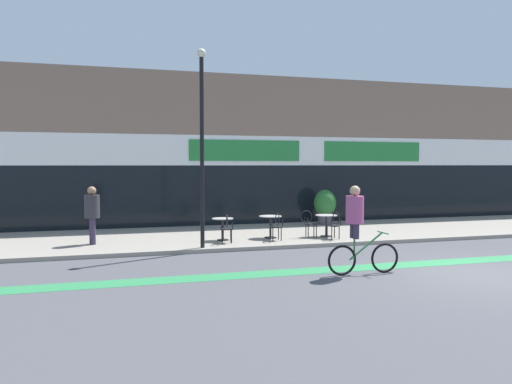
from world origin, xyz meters
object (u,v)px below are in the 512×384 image
at_px(bistro_table_0, 223,225).
at_px(bistro_table_1, 270,222).
at_px(cafe_chair_2_side, 309,222).
at_px(cyclist_0, 358,225).
at_px(cafe_chair_1_near, 276,225).
at_px(cafe_chair_2_near, 335,223).
at_px(cafe_chair_0_near, 227,227).
at_px(bistro_table_2, 326,221).
at_px(lamp_post, 202,135).
at_px(pedestrian_near_end, 92,210).
at_px(planter_pot, 325,205).

bearing_deg(bistro_table_0, bistro_table_1, 2.50).
xyz_separation_m(cafe_chair_2_side, cyclist_0, (-0.89, -5.08, 0.52)).
distance_m(cafe_chair_1_near, cafe_chair_2_near, 1.93).
relative_size(bistro_table_1, cafe_chair_1_near, 0.83).
distance_m(bistro_table_0, cyclist_0, 5.64).
bearing_deg(cafe_chair_0_near, bistro_table_0, 7.36).
xyz_separation_m(bistro_table_2, cyclist_0, (-1.52, -5.07, 0.51)).
height_order(lamp_post, pedestrian_near_end, lamp_post).
relative_size(cafe_chair_0_near, cafe_chair_2_side, 1.00).
xyz_separation_m(bistro_table_0, cafe_chair_2_side, (2.91, -0.15, 0.01)).
xyz_separation_m(cafe_chair_1_near, planter_pot, (3.29, 3.59, 0.26)).
height_order(bistro_table_2, cyclist_0, cyclist_0).
bearing_deg(planter_pot, lamp_post, -143.82).
relative_size(cafe_chair_2_side, lamp_post, 0.16).
bearing_deg(planter_pot, cafe_chair_2_side, -122.24).
xyz_separation_m(bistro_table_2, lamp_post, (-4.42, -1.05, 2.76)).
bearing_deg(cafe_chair_0_near, planter_pot, -45.06).
height_order(cyclist_0, pedestrian_near_end, cyclist_0).
xyz_separation_m(cafe_chair_0_near, cyclist_0, (2.03, -4.61, 0.52)).
xyz_separation_m(cafe_chair_0_near, lamp_post, (-0.86, -0.58, 2.77)).
height_order(cafe_chair_2_near, pedestrian_near_end, pedestrian_near_end).
relative_size(bistro_table_0, cafe_chair_2_near, 0.79).
bearing_deg(cafe_chair_2_near, bistro_table_1, 59.04).
relative_size(lamp_post, cyclist_0, 2.79).
bearing_deg(bistro_table_1, cafe_chair_1_near, -90.11).
distance_m(bistro_table_2, planter_pot, 3.49).
height_order(cafe_chair_1_near, cafe_chair_2_side, same).
relative_size(bistro_table_0, lamp_post, 0.12).
distance_m(bistro_table_0, cafe_chair_2_near, 3.63).
bearing_deg(lamp_post, cafe_chair_1_near, 14.53).
bearing_deg(pedestrian_near_end, cafe_chair_2_near, -19.57).
relative_size(lamp_post, pedestrian_near_end, 3.26).
distance_m(bistro_table_2, pedestrian_near_end, 7.56).
distance_m(cafe_chair_1_near, pedestrian_near_end, 5.72).
height_order(bistro_table_2, pedestrian_near_end, pedestrian_near_end).
relative_size(bistro_table_1, cafe_chair_2_side, 0.83).
xyz_separation_m(bistro_table_0, bistro_table_2, (3.54, -0.16, 0.02)).
distance_m(bistro_table_1, bistro_table_2, 1.92).
height_order(bistro_table_2, lamp_post, lamp_post).
bearing_deg(bistro_table_0, planter_pot, 31.66).
relative_size(bistro_table_0, cafe_chair_1_near, 0.79).
height_order(cafe_chair_2_side, cyclist_0, cyclist_0).
height_order(bistro_table_0, planter_pot, planter_pot).
bearing_deg(planter_pot, cyclist_0, -109.34).
bearing_deg(bistro_table_1, lamp_post, -153.04).
bearing_deg(cyclist_0, cafe_chair_2_side, 80.96).
relative_size(bistro_table_2, cafe_chair_0_near, 0.81).
relative_size(cafe_chair_1_near, cyclist_0, 0.44).
bearing_deg(cyclist_0, lamp_post, 126.64).
bearing_deg(cafe_chair_0_near, bistro_table_2, -74.16).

